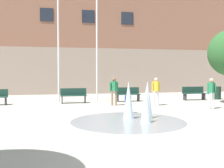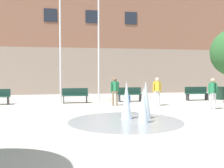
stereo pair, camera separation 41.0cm
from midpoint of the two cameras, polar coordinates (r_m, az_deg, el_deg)
name	(u,v)px [view 1 (the left image)]	position (r m, az deg, el deg)	size (l,w,h in m)	color
ground_plane	(187,158)	(6.19, 14.12, -15.30)	(100.00, 100.00, 0.00)	#9E998E
library_building	(85,46)	(26.13, -6.44, 8.19)	(36.00, 6.05, 8.94)	gray
splash_fountain	(138,104)	(10.48, 4.60, -4.40)	(4.44, 4.44, 1.54)	gray
park_bench_left_of_flagpoles	(74,95)	(16.32, -9.08, -2.44)	(1.60, 0.44, 0.91)	#28282D
park_bench_center	(128,94)	(17.07, 2.77, -2.20)	(1.60, 0.44, 0.91)	#28282D
park_bench_far_right	(194,93)	(18.74, 16.78, -1.88)	(1.60, 0.44, 0.91)	#28282D
teen_by_trashcan	(156,89)	(15.07, 8.79, -1.12)	(0.50, 0.39, 1.59)	silver
adult_in_red	(114,89)	(14.90, -0.36, -1.13)	(0.50, 0.39, 1.59)	#89755B
adult_near_bench	(211,91)	(14.39, 20.07, -1.42)	(0.50, 0.37, 1.59)	silver
child_in_fountain	(128,101)	(12.02, 2.51, -3.71)	(0.31, 0.14, 0.99)	silver
flagpole_left	(59,30)	(17.03, -12.23, 11.40)	(0.80, 0.10, 8.55)	silver
flagpole_right	(97,30)	(17.22, -3.93, 11.59)	(0.80, 0.10, 8.69)	silver
trash_can	(217,93)	(19.79, 21.31, -1.80)	(0.56, 0.56, 0.90)	#193323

